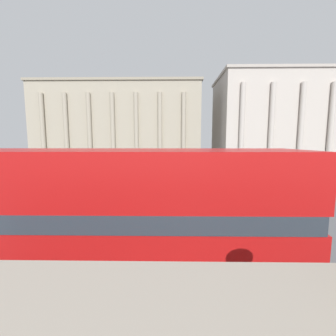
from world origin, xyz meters
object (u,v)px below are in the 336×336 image
object	(u,v)px
pedestrian_olive	(124,163)
pedestrian_yellow	(176,177)
plaza_building_left	(121,124)
car_black	(85,193)
traffic_light_mid	(232,164)
plaza_building_right	(281,120)
pedestrian_blue	(111,169)
pedestrian_red	(179,165)
car_navy	(199,191)
double_decker_bus	(106,218)
traffic_light_near	(272,180)
traffic_light_far	(143,158)

from	to	relation	value
pedestrian_olive	pedestrian_yellow	bearing A→B (deg)	119.09
plaza_building_left	car_black	bearing A→B (deg)	-81.74
plaza_building_left	traffic_light_mid	bearing A→B (deg)	-59.75
car_black	pedestrian_olive	distance (m)	19.83
plaza_building_right	pedestrian_yellow	xyz separation A→B (m)	(-23.11, -27.28, -8.15)
traffic_light_mid	plaza_building_left	bearing A→B (deg)	120.25
pedestrian_blue	pedestrian_red	world-z (taller)	pedestrian_red
traffic_light_mid	pedestrian_olive	size ratio (longest dim) A/B	1.89
car_navy	car_black	bearing A→B (deg)	179.82
double_decker_bus	pedestrian_yellow	world-z (taller)	double_decker_bus
traffic_light_near	pedestrian_red	bearing A→B (deg)	105.07
traffic_light_far	car_navy	world-z (taller)	traffic_light_far
pedestrian_blue	traffic_light_mid	bearing A→B (deg)	109.09
traffic_light_near	pedestrian_blue	size ratio (longest dim) A/B	1.97
double_decker_bus	car_navy	xyz separation A→B (m)	(3.96, 11.01, -1.69)
car_black	traffic_light_far	bearing A→B (deg)	41.47
plaza_building_right	traffic_light_near	size ratio (longest dim) A/B	8.56
double_decker_bus	pedestrian_blue	size ratio (longest dim) A/B	6.50
plaza_building_left	pedestrian_olive	xyz separation A→B (m)	(4.10, -16.63, -7.44)
traffic_light_far	car_navy	distance (m)	14.28
pedestrian_yellow	pedestrian_blue	bearing A→B (deg)	-106.80
plaza_building_left	traffic_light_far	xyz separation A→B (m)	(7.88, -22.83, -6.19)
traffic_light_far	pedestrian_blue	distance (m)	4.42
traffic_light_near	pedestrian_red	size ratio (longest dim) A/B	1.82
plaza_building_left	car_navy	size ratio (longest dim) A/B	8.54
pedestrian_blue	pedestrian_red	xyz separation A→B (m)	(9.06, 3.95, 0.08)
traffic_light_near	traffic_light_far	xyz separation A→B (m)	(-10.09, 16.04, 0.16)
traffic_light_mid	pedestrian_yellow	size ratio (longest dim) A/B	2.10
plaza_building_right	traffic_light_near	world-z (taller)	plaza_building_right
traffic_light_mid	car_black	bearing A→B (deg)	-154.55
traffic_light_far	pedestrian_blue	xyz separation A→B (m)	(-4.14, -0.76, -1.34)
car_navy	pedestrian_yellow	xyz separation A→B (m)	(-1.66, 5.36, 0.22)
traffic_light_far	car_black	bearing A→B (deg)	-100.79
plaza_building_right	traffic_light_mid	world-z (taller)	plaza_building_right
pedestrian_yellow	pedestrian_red	size ratio (longest dim) A/B	0.91
double_decker_bus	pedestrian_olive	size ratio (longest dim) A/B	5.95
traffic_light_far	pedestrian_olive	bearing A→B (deg)	121.32
plaza_building_right	traffic_light_near	xyz separation A→B (m)	(-17.37, -35.83, -6.94)
traffic_light_near	pedestrian_blue	distance (m)	20.92
traffic_light_far	car_navy	xyz separation A→B (m)	(6.01, -12.86, -1.58)
plaza_building_right	pedestrian_olive	size ratio (longest dim) A/B	15.42
car_black	pedestrian_yellow	distance (m)	9.24
double_decker_bus	plaza_building_right	distance (m)	50.95
plaza_building_left	traffic_light_far	distance (m)	24.93
plaza_building_left	traffic_light_mid	xyz separation A→B (m)	(17.77, -30.48, -6.25)
pedestrian_blue	pedestrian_red	size ratio (longest dim) A/B	0.93
plaza_building_left	traffic_light_near	distance (m)	43.29
car_black	pedestrian_blue	bearing A→B (deg)	59.15
traffic_light_mid	pedestrian_red	distance (m)	11.98
car_black	pedestrian_blue	xyz separation A→B (m)	(-1.55, 12.83, 0.24)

